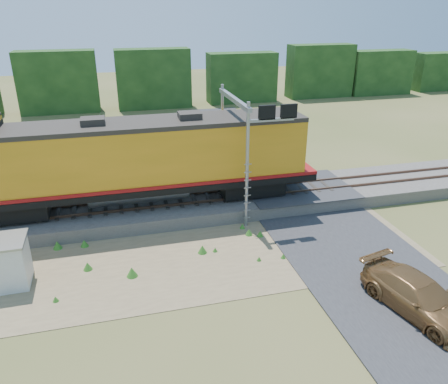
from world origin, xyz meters
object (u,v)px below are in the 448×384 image
object	(u,v)px
locomotive	(131,160)
car	(419,296)
signal_gantry	(243,126)
shed	(7,262)

from	to	relation	value
locomotive	car	size ratio (longest dim) A/B	4.08
locomotive	signal_gantry	bearing A→B (deg)	-5.81
signal_gantry	car	distance (m)	13.12
locomotive	shed	distance (m)	8.73
locomotive	car	world-z (taller)	locomotive
shed	car	bearing A→B (deg)	-21.60
locomotive	shed	size ratio (longest dim) A/B	9.28
shed	signal_gantry	world-z (taller)	signal_gantry
locomotive	car	distance (m)	16.61
shed	signal_gantry	bearing A→B (deg)	20.45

